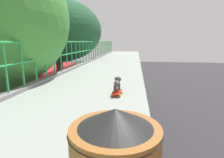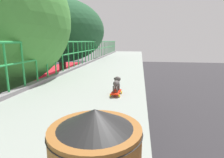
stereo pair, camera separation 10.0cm
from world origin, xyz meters
TOP-DOWN VIEW (x-y plane):
  - city_bus at (-8.89, 22.91)m, footprint 2.73×11.51m
  - roadside_tree_far at (-2.79, 10.68)m, footprint 5.76×5.76m
  - toy_skateboard at (1.98, 2.63)m, footprint 0.23×0.42m
  - small_dog at (1.99, 2.70)m, footprint 0.16×0.38m

SIDE VIEW (x-z plane):
  - city_bus at x=-8.89m, z-range 0.22..3.36m
  - toy_skateboard at x=1.98m, z-range 5.56..5.64m
  - small_dog at x=1.99m, z-range 5.65..5.95m
  - roadside_tree_far at x=-2.79m, z-range 2.60..12.00m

